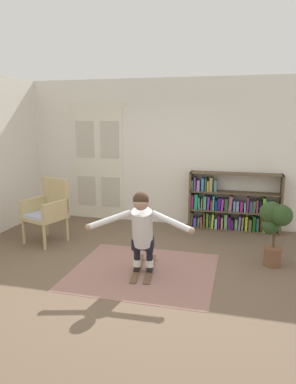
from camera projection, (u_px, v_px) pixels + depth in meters
name	position (u px, v px, depth m)	size (l,w,h in m)	color
ground_plane	(133.00, 273.00, 5.07)	(7.20, 7.20, 0.00)	brown
back_wall	(170.00, 153.00, 7.24)	(6.00, 0.10, 2.90)	silver
double_door	(98.00, 162.00, 7.61)	(1.22, 0.05, 2.45)	silver
rug	(143.00, 271.00, 5.13)	(2.01, 1.79, 0.01)	#90665C
bookshelf	(231.00, 207.00, 6.94)	(1.73, 0.30, 1.12)	brown
wicker_chair	(48.00, 209.00, 6.28)	(0.76, 0.76, 1.10)	tan
potted_plant	(274.00, 224.00, 5.20)	(0.45, 0.41, 0.96)	brown
skis_pair	(144.00, 269.00, 5.15)	(0.39, 0.91, 0.07)	brown
person_skier	(142.00, 227.00, 4.86)	(1.41, 0.66, 1.13)	white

